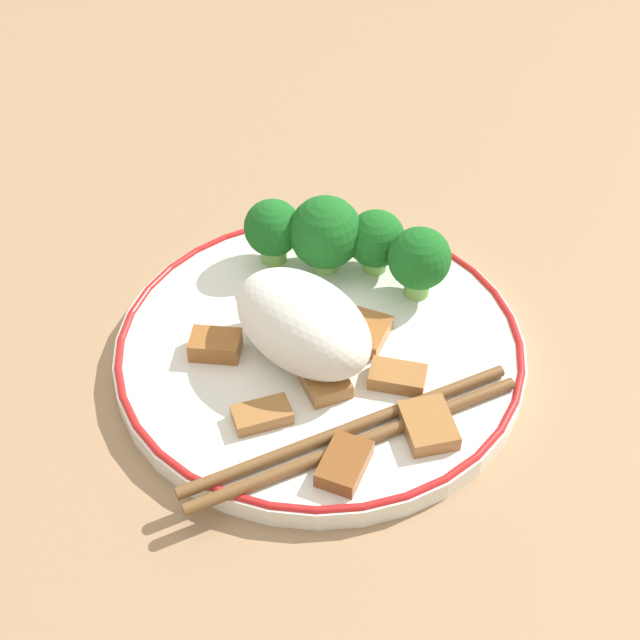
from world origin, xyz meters
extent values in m
plane|color=#9E7A56|center=(0.00, 0.00, 0.00)|extent=(3.00, 3.00, 0.00)
cylinder|color=white|center=(0.00, 0.00, 0.01)|extent=(0.27, 0.27, 0.01)
torus|color=red|center=(0.00, 0.00, 0.01)|extent=(0.27, 0.27, 0.00)
ellipsoid|color=white|center=(0.00, 0.02, 0.04)|extent=(0.10, 0.06, 0.05)
cylinder|color=#7FB756|center=(-0.01, -0.08, 0.02)|extent=(0.02, 0.02, 0.01)
sphere|color=#19601E|center=(-0.01, -0.08, 0.05)|extent=(0.04, 0.04, 0.04)
cylinder|color=#7FB756|center=(0.03, -0.08, 0.02)|extent=(0.02, 0.02, 0.01)
sphere|color=#19601E|center=(0.03, -0.08, 0.04)|extent=(0.04, 0.04, 0.04)
cylinder|color=#7FB756|center=(0.05, -0.06, 0.02)|extent=(0.02, 0.02, 0.01)
sphere|color=#19601E|center=(0.05, -0.06, 0.05)|extent=(0.05, 0.05, 0.05)
cylinder|color=#7FB756|center=(0.08, -0.03, 0.02)|extent=(0.02, 0.02, 0.01)
sphere|color=#19601E|center=(0.08, -0.03, 0.04)|extent=(0.04, 0.04, 0.04)
cube|color=#9E6633|center=(-0.02, 0.07, 0.02)|extent=(0.03, 0.04, 0.01)
cube|color=#995B28|center=(0.04, 0.05, 0.02)|extent=(0.04, 0.04, 0.01)
cube|color=#9E6633|center=(-0.06, -0.01, 0.02)|extent=(0.04, 0.04, 0.01)
cube|color=#995B28|center=(-0.02, -0.02, 0.02)|extent=(0.04, 0.04, 0.01)
cube|color=#9E6633|center=(-0.03, 0.03, 0.02)|extent=(0.03, 0.03, 0.01)
cube|color=brown|center=(-0.08, 0.06, 0.02)|extent=(0.04, 0.04, 0.01)
cube|color=#9E6633|center=(-0.10, 0.01, 0.02)|extent=(0.05, 0.04, 0.01)
cylinder|color=brown|center=(-0.08, 0.04, 0.02)|extent=(0.07, 0.21, 0.01)
cylinder|color=brown|center=(-0.07, 0.04, 0.02)|extent=(0.07, 0.21, 0.01)
camera|label=1|loc=(-0.29, 0.29, 0.43)|focal=50.00mm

